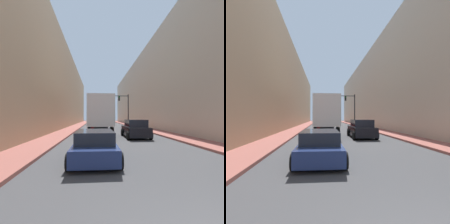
# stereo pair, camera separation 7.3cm
# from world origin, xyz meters

# --- Properties ---
(sidewalk_right) EXTENTS (2.30, 80.00, 0.15)m
(sidewalk_right) POSITION_xyz_m (5.74, 30.00, 0.07)
(sidewalk_right) COLOR #9E564C
(sidewalk_right) RESTS_ON ground
(sidewalk_left) EXTENTS (2.30, 80.00, 0.15)m
(sidewalk_left) POSITION_xyz_m (-5.74, 30.00, 0.07)
(sidewalk_left) COLOR #9E564C
(sidewalk_left) RESTS_ON ground
(building_right) EXTENTS (6.00, 80.00, 14.61)m
(building_right) POSITION_xyz_m (9.89, 30.00, 7.31)
(building_right) COLOR beige
(building_right) RESTS_ON ground
(building_left) EXTENTS (6.00, 80.00, 14.42)m
(building_left) POSITION_xyz_m (-9.89, 30.00, 7.21)
(building_left) COLOR tan
(building_left) RESTS_ON ground
(semi_truck) EXTENTS (2.49, 12.39, 4.02)m
(semi_truck) POSITION_xyz_m (-1.50, 19.68, 2.28)
(semi_truck) COLOR silver
(semi_truck) RESTS_ON ground
(sedan_car) EXTENTS (2.11, 4.79, 1.34)m
(sedan_car) POSITION_xyz_m (-1.97, 6.78, 0.64)
(sedan_car) COLOR navy
(sedan_car) RESTS_ON ground
(suv_car) EXTENTS (2.21, 4.65, 1.70)m
(suv_car) POSITION_xyz_m (1.80, 14.87, 0.80)
(suv_car) COLOR black
(suv_car) RESTS_ON ground
(traffic_signal_gantry) EXTENTS (5.57, 0.35, 6.38)m
(traffic_signal_gantry) POSITION_xyz_m (3.18, 32.64, 4.38)
(traffic_signal_gantry) COLOR black
(traffic_signal_gantry) RESTS_ON ground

